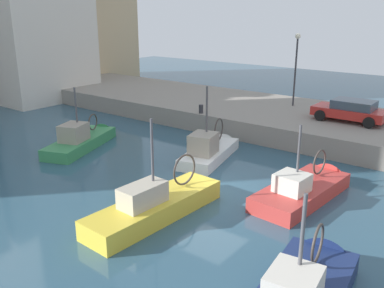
# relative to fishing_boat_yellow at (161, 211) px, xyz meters

# --- Properties ---
(water_surface) EXTENTS (80.00, 80.00, 0.00)m
(water_surface) POSITION_rel_fishing_boat_yellow_xyz_m (2.89, -0.34, -0.12)
(water_surface) COLOR #2D5166
(water_surface) RESTS_ON ground
(quay_wall) EXTENTS (9.00, 56.00, 1.20)m
(quay_wall) POSITION_rel_fishing_boat_yellow_xyz_m (14.39, -0.34, 0.48)
(quay_wall) COLOR gray
(quay_wall) RESTS_ON ground
(fishing_boat_yellow) EXTENTS (6.80, 2.10, 4.60)m
(fishing_boat_yellow) POSITION_rel_fishing_boat_yellow_xyz_m (0.00, 0.00, 0.00)
(fishing_boat_yellow) COLOR gold
(fishing_boat_yellow) RESTS_ON ground
(fishing_boat_white) EXTENTS (5.72, 2.85, 4.68)m
(fishing_boat_white) POSITION_rel_fishing_boat_yellow_xyz_m (6.57, 2.25, 0.06)
(fishing_boat_white) COLOR white
(fishing_boat_white) RESTS_ON ground
(fishing_boat_red) EXTENTS (6.08, 2.54, 4.15)m
(fishing_boat_red) POSITION_rel_fishing_boat_yellow_xyz_m (4.95, -3.72, -0.02)
(fishing_boat_red) COLOR #BC3833
(fishing_boat_red) RESTS_ON ground
(fishing_boat_green) EXTENTS (6.27, 3.66, 4.27)m
(fishing_boat_green) POSITION_rel_fishing_boat_yellow_xyz_m (3.63, 9.13, 0.03)
(fishing_boat_green) COLOR #388951
(fishing_boat_green) RESTS_ON ground
(parked_car_red) EXTENTS (2.07, 4.12, 1.28)m
(parked_car_red) POSITION_rel_fishing_boat_yellow_xyz_m (13.93, -2.54, 1.75)
(parked_car_red) COLOR red
(parked_car_red) RESTS_ON quay_wall
(mooring_bollard_north) EXTENTS (0.28, 0.28, 0.55)m
(mooring_bollard_north) POSITION_rel_fishing_boat_yellow_xyz_m (10.24, 5.66, 1.36)
(mooring_bollard_north) COLOR #2D2D33
(mooring_bollard_north) RESTS_ON quay_wall
(quay_streetlamp) EXTENTS (0.36, 0.36, 4.83)m
(quay_streetlamp) POSITION_rel_fishing_boat_yellow_xyz_m (15.89, 1.96, 4.34)
(quay_streetlamp) COLOR #38383D
(quay_streetlamp) RESTS_ON quay_wall
(waterfront_building_west_mid) EXTENTS (8.79, 7.80, 15.85)m
(waterfront_building_west_mid) POSITION_rel_fishing_boat_yellow_xyz_m (19.26, 27.77, 7.82)
(waterfront_building_west_mid) COLOR #D1B284
(waterfront_building_west_mid) RESTS_ON ground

